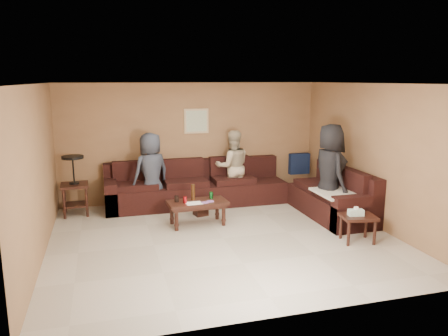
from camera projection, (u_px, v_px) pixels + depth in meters
name	position (u px, v px, depth m)	size (l,w,h in m)	color
room	(223.00, 138.00, 6.84)	(5.60, 5.50, 2.50)	#BDB4A0
sectional_sofa	(242.00, 193.00, 8.75)	(4.65, 2.90, 0.97)	black
coffee_table	(197.00, 205.00, 7.77)	(1.07, 0.58, 0.72)	black
end_table_left	(74.00, 184.00, 8.31)	(0.53, 0.53, 1.15)	black
side_table_right	(358.00, 219.00, 6.95)	(0.59, 0.52, 0.58)	black
waste_bin	(201.00, 208.00, 8.37)	(0.23, 0.23, 0.28)	black
wall_art	(196.00, 121.00, 9.20)	(0.52, 0.04, 0.52)	tan
person_left	(151.00, 172.00, 8.53)	(0.76, 0.50, 1.56)	#303643
person_middle	(233.00, 167.00, 9.17)	(0.74, 0.58, 1.53)	#BCAC8C
person_right	(330.00, 172.00, 7.98)	(0.87, 0.57, 1.78)	black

